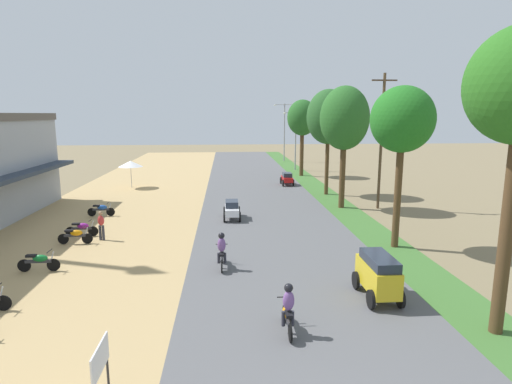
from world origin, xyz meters
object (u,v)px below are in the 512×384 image
Objects in this scene: street_signboard at (100,363)px; median_tree_fourth at (328,117)px; median_tree_second at (402,121)px; car_sedan_red at (287,178)px; pedestrian_on_shoulder at (101,224)px; parked_motorbike_sixth at (101,209)px; streetlamp_mid at (284,128)px; motorbike_ahead_third at (222,251)px; median_tree_third at (345,119)px; vendor_umbrella at (131,164)px; streetlamp_near at (296,136)px; parked_motorbike_third at (39,261)px; utility_pole_near at (381,140)px; car_van_yellow at (378,274)px; parked_motorbike_fifth at (82,228)px; parked_motorbike_fourth at (76,235)px; car_sedan_white at (232,209)px; motorbike_ahead_second at (288,309)px; median_tree_fifth at (302,118)px.

median_tree_fourth is (11.55, 25.52, 5.46)m from street_signboard.
car_sedan_red is (-2.79, 19.31, -5.75)m from median_tree_second.
median_tree_second is at bearing -8.31° from pedestrian_on_shoulder.
median_tree_second is at bearing -89.49° from median_tree_fourth.
car_sedan_red reaches higher than parked_motorbike_sixth.
median_tree_fourth reaches higher than streetlamp_mid.
parked_motorbike_sixth is at bearing 128.34° from motorbike_ahead_third.
median_tree_third is at bearing -91.25° from median_tree_fourth.
vendor_umbrella is 1.12× the size of car_sedan_red.
median_tree_third is 15.65m from motorbike_ahead_third.
street_signboard is 43.20m from streetlamp_near.
parked_motorbike_third is 0.80× the size of car_sedan_red.
street_signboard is at bearing -125.02° from utility_pole_near.
car_van_yellow is at bearing -90.77° from car_sedan_red.
parked_motorbike_sixth is 0.25× the size of streetlamp_near.
vendor_umbrella reaches higher than car_sedan_red.
median_tree_second is 40.27m from streetlamp_mid.
streetlamp_near is at bearing 89.76° from median_tree_third.
parked_motorbike_fifth is at bearing -86.51° from parked_motorbike_sixth.
pedestrian_on_shoulder is at bearing -118.56° from streetlamp_near.
parked_motorbike_fourth is at bearing -128.15° from car_sedan_red.
vendor_umbrella is 20.89m from streetlamp_near.
median_tree_third is (16.42, 7.60, 5.93)m from parked_motorbike_fourth.
car_sedan_white is at bearing -160.51° from median_tree_third.
car_van_yellow is (-2.89, -15.24, -5.46)m from median_tree_third.
parked_motorbike_third is at bearing -172.35° from median_tree_second.
median_tree_fourth is at bearing 37.65° from parked_motorbike_fourth.
pedestrian_on_shoulder is 8.26m from car_sedan_white.
streetlamp_near is 9.84m from streetlamp_mid.
streetlamp_mid is at bearing 90.21° from median_tree_second.
car_sedan_white is (-8.09, -2.86, -5.75)m from median_tree_third.
car_sedan_red is (12.68, 17.05, -0.22)m from pedestrian_on_shoulder.
motorbike_ahead_second is at bearing -30.66° from parked_motorbike_third.
median_tree_fourth is (-0.13, 14.42, 0.08)m from median_tree_second.
car_van_yellow is (-3.13, -5.98, -5.47)m from median_tree_second.
median_tree_fifth is 21.47m from car_sedan_white.
median_tree_third is (15.23, 7.00, 5.52)m from pedestrian_on_shoulder.
motorbike_ahead_second is at bearing 30.79° from street_signboard.
median_tree_fifth is at bearing 72.68° from street_signboard.
utility_pole_near reaches higher than parked_motorbike_fifth.
parked_motorbike_fourth is at bearing 134.87° from motorbike_ahead_second.
median_tree_fourth is 3.66× the size of car_van_yellow.
utility_pole_near is at bearing -26.30° from vendor_umbrella.
pedestrian_on_shoulder is at bearing -74.03° from parked_motorbike_sixth.
motorbike_ahead_third is at bearing -101.60° from streetlamp_mid.
median_tree_fifth is 34.77m from motorbike_ahead_second.
parked_motorbike_third is at bearing -123.09° from car_sedan_red.
car_van_yellow is 4.32m from motorbike_ahead_second.
street_signboard is 13.89m from pedestrian_on_shoulder.
median_tree_fourth is at bearing 21.27° from parked_motorbike_sixth.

